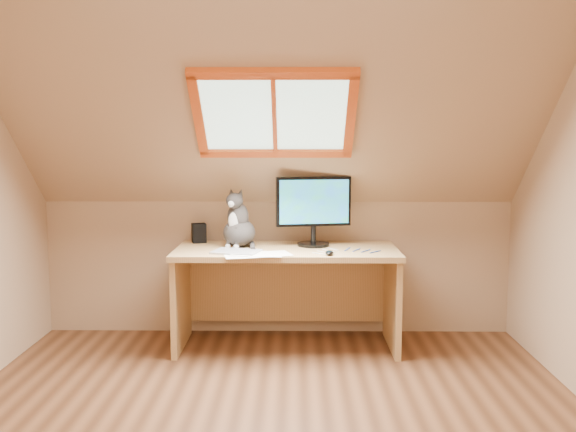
{
  "coord_description": "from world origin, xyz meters",
  "views": [
    {
      "loc": [
        0.13,
        -3.04,
        1.47
      ],
      "look_at": [
        0.09,
        1.0,
        0.98
      ],
      "focal_mm": 40.0,
      "sensor_mm": 36.0,
      "label": 1
    }
  ],
  "objects": [
    {
      "name": "monitor",
      "position": [
        0.26,
        1.48,
        0.99
      ],
      "size": [
        0.54,
        0.23,
        0.5
      ],
      "color": "black",
      "rests_on": "desk"
    },
    {
      "name": "graphics_tablet",
      "position": [
        -0.26,
        1.21,
        0.71
      ],
      "size": [
        0.35,
        0.29,
        0.01
      ],
      "primitive_type": "cube",
      "rotation": [
        0.0,
        0.0,
        -0.26
      ],
      "color": "#B2B2B7",
      "rests_on": "desk"
    },
    {
      "name": "desk_speaker",
      "position": [
        -0.58,
        1.63,
        0.78
      ],
      "size": [
        0.12,
        0.12,
        0.14
      ],
      "primitive_type": "cube",
      "rotation": [
        0.0,
        0.0,
        0.31
      ],
      "color": "black",
      "rests_on": "desk"
    },
    {
      "name": "mouse",
      "position": [
        0.36,
        1.12,
        0.72
      ],
      "size": [
        0.07,
        0.1,
        0.03
      ],
      "primitive_type": "ellipsoid",
      "rotation": [
        0.0,
        0.0,
        -0.16
      ],
      "color": "black",
      "rests_on": "desk"
    },
    {
      "name": "room_shell",
      "position": [
        0.0,
        -0.09,
        1.43
      ],
      "size": [
        3.52,
        3.52,
        2.41
      ],
      "color": "tan",
      "rests_on": "ground"
    },
    {
      "name": "papers",
      "position": [
        -0.12,
        1.12,
        0.71
      ],
      "size": [
        0.35,
        0.3,
        0.01
      ],
      "color": "white",
      "rests_on": "desk"
    },
    {
      "name": "cat",
      "position": [
        -0.27,
        1.45,
        0.86
      ],
      "size": [
        0.32,
        0.34,
        0.42
      ],
      "color": "#393533",
      "rests_on": "desk"
    },
    {
      "name": "desk",
      "position": [
        0.07,
        1.45,
        0.49
      ],
      "size": [
        1.55,
        0.68,
        0.71
      ],
      "color": "tan",
      "rests_on": "ground"
    },
    {
      "name": "cables",
      "position": [
        0.49,
        1.26,
        0.71
      ],
      "size": [
        0.51,
        0.26,
        0.01
      ],
      "color": "silver",
      "rests_on": "desk"
    }
  ]
}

